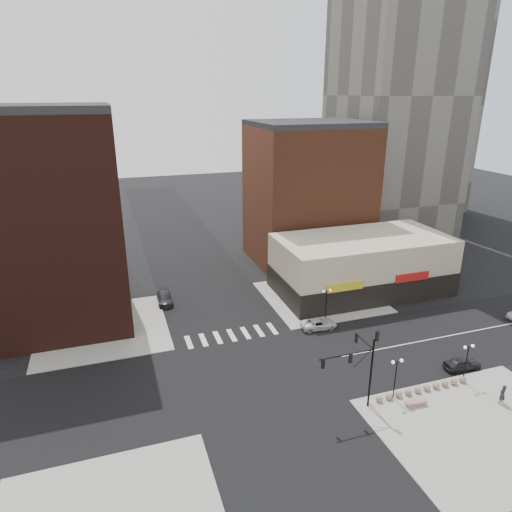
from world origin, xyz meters
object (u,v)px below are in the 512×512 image
dark_sedan_east (462,364)px  street_lamp_ne (327,297)px  traffic_signal (360,360)px  dark_sedan_north (165,298)px  stone_bench (416,403)px  pedestrian (502,394)px  street_lamp_se_b (468,354)px  white_suv (319,324)px  street_lamp_se_a (396,369)px

dark_sedan_east → street_lamp_ne: bearing=36.0°
traffic_signal → street_lamp_ne: traffic_signal is taller
dark_sedan_north → stone_bench: 34.68m
dark_sedan_north → dark_sedan_east: bearing=-41.6°
pedestrian → traffic_signal: bearing=-21.3°
dark_sedan_east → dark_sedan_north: 37.21m
traffic_signal → stone_bench: (5.16, -1.72, -4.59)m
dark_sedan_north → street_lamp_ne: bearing=-30.4°
dark_sedan_east → stone_bench: 8.98m
street_lamp_se_b → white_suv: size_ratio=0.95×
street_lamp_se_a → dark_sedan_east: 10.18m
street_lamp_se_a → dark_sedan_north: 32.73m
street_lamp_se_a → white_suv: street_lamp_se_a is taller
street_lamp_ne → pedestrian: size_ratio=2.14×
street_lamp_se_b → white_suv: bearing=120.8°
white_suv → dark_sedan_east: 16.18m
stone_bench → pedestrian: bearing=-12.2°
dark_sedan_north → stone_bench: bearing=-55.3°
dark_sedan_east → street_lamp_se_b: bearing=145.2°
street_lamp_ne → pedestrian: 21.39m
stone_bench → dark_sedan_north: bearing=126.5°
dark_sedan_east → stone_bench: bearing=117.7°
dark_sedan_east → pedestrian: bearing=178.0°
traffic_signal → white_suv: (3.12, 14.33, -4.35)m
pedestrian → street_lamp_se_a: bearing=-26.8°
dark_sedan_north → stone_bench: (18.75, -29.17, -0.32)m
dark_sedan_east → street_lamp_se_a: bearing=106.1°
traffic_signal → dark_sedan_north: traffic_signal is taller
street_lamp_se_a → street_lamp_se_b: (8.00, 0.00, 0.00)m
white_suv → street_lamp_se_a: bearing=-173.7°
street_lamp_ne → white_suv: size_ratio=0.95×
street_lamp_ne → white_suv: 3.49m
street_lamp_se_b → stone_bench: (-6.61, -1.55, -2.92)m
traffic_signal → street_lamp_ne: bearing=73.3°
street_lamp_se_a → dark_sedan_north: bearing=122.1°
street_lamp_se_a → white_suv: bearing=92.6°
pedestrian → dark_sedan_east: bearing=-100.7°
traffic_signal → pedestrian: size_ratio=4.00×
street_lamp_se_b → dark_sedan_north: (-25.36, 27.62, -2.60)m
street_lamp_se_a → pedestrian: 9.98m
white_suv → pedestrian: bearing=-148.4°
traffic_signal → pedestrian: traffic_signal is taller
traffic_signal → stone_bench: size_ratio=3.76×
dark_sedan_east → dark_sedan_north: bearing=50.9°
street_lamp_se_b → traffic_signal: bearing=179.2°
street_lamp_ne → pedestrian: bearing=-67.9°
traffic_signal → street_lamp_se_b: bearing=-0.8°
street_lamp_se_b → dark_sedan_east: size_ratio=1.08×
dark_sedan_east → dark_sedan_north: size_ratio=0.81×
dark_sedan_east → traffic_signal: bearing=102.2°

